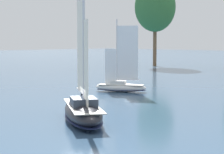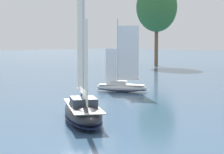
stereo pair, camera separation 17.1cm
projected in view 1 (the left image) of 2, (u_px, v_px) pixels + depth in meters
The scene contains 4 objects.
ground_plane at pixel (83, 122), 31.74m from camera, with size 400.00×400.00×0.00m, color #385675.
tree_shore_right at pixel (155, 7), 99.75m from camera, with size 9.36×9.36×19.27m.
sailboat_main at pixel (83, 109), 31.65m from camera, with size 8.88×7.07×12.35m.
sailboat_moored_far_slip at pixel (121, 86), 50.18m from camera, with size 6.08×4.49×8.33m.
Camera 1 is at (23.66, -20.67, 5.95)m, focal length 70.00 mm.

